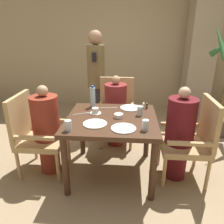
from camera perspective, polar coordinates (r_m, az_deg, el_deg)
ground_plane at (r=2.84m, az=-0.08°, el=-15.47°), size 16.00×16.00×0.00m
wall_back at (r=4.90m, az=2.44°, el=17.69°), size 8.00×0.06×2.80m
pillar_stone at (r=4.63m, az=22.19°, el=15.40°), size 0.48×0.48×2.70m
dining_table at (r=2.52m, az=-0.08°, el=-3.72°), size 1.02×0.95×0.75m
chair_left_side at (r=2.79m, az=-19.46°, el=-4.98°), size 0.53×0.53×0.98m
diner_in_left_chair at (r=2.71m, az=-16.66°, el=-4.37°), size 0.32×0.32×1.11m
chair_far_side at (r=3.38m, az=1.11°, el=0.91°), size 0.53×0.53×0.98m
diner_in_far_chair at (r=3.23m, az=0.95°, el=0.41°), size 0.32×0.32×1.07m
chair_right_side at (r=2.66m, az=20.28°, el=-6.32°), size 0.53×0.53×0.98m
diner_in_right_chair at (r=2.61m, az=17.22°, el=-5.37°), size 0.32×0.32×1.12m
standing_host at (r=3.61m, az=-4.09°, el=8.32°), size 0.28×0.32×1.67m
potted_palm at (r=4.00m, az=26.97°, el=2.85°), size 0.59×0.60×1.80m
plate_main_left at (r=2.31m, az=-4.46°, el=-3.08°), size 0.26×0.26×0.01m
plate_main_right at (r=2.77m, az=4.79°, el=1.09°), size 0.26×0.26×0.01m
plate_dessert_center at (r=2.21m, az=3.02°, el=-4.28°), size 0.26×0.26×0.01m
teacup_with_saucer at (r=2.59m, az=-4.36°, el=0.23°), size 0.14×0.14×0.07m
bowl_small at (r=2.47m, az=1.75°, el=-0.99°), size 0.10×0.10×0.05m
water_bottle at (r=2.79m, az=-5.05°, el=3.94°), size 0.06×0.06×0.28m
glass_tall_near at (r=2.18m, az=8.72°, el=-3.42°), size 0.07×0.07×0.11m
glass_tall_mid at (r=2.19m, az=-11.35°, el=-3.51°), size 0.07×0.07×0.11m
glass_tall_far at (r=2.54m, az=7.35°, el=0.30°), size 0.07×0.07×0.11m
salt_shaker at (r=2.77m, az=8.24°, el=1.63°), size 0.03×0.03×0.07m
pepper_shaker at (r=2.77m, az=9.05°, el=1.57°), size 0.03×0.03×0.07m
fork_beside_plate at (r=2.61m, az=-7.71°, el=-0.38°), size 0.18×0.10×0.00m
knife_beside_plate at (r=2.77m, az=-0.59°, el=1.15°), size 0.21×0.04×0.00m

